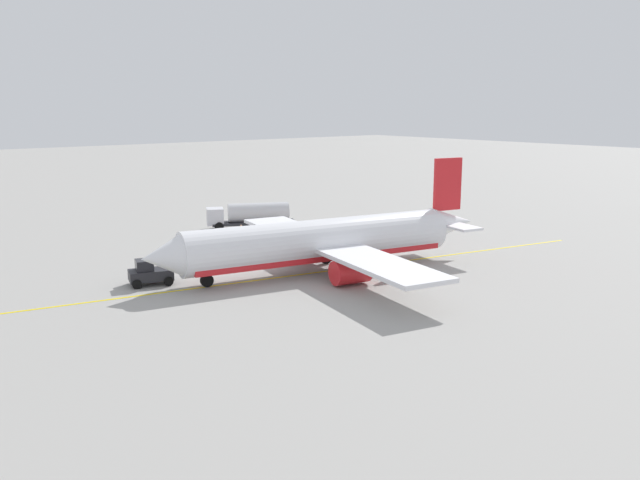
% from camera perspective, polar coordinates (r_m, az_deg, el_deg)
% --- Properties ---
extents(ground_plane, '(400.00, 400.00, 0.00)m').
position_cam_1_polar(ground_plane, '(60.25, 0.00, -2.80)').
color(ground_plane, '#9E9B96').
extents(airplane, '(33.70, 31.16, 9.89)m').
position_cam_1_polar(airplane, '(59.84, 0.40, -0.18)').
color(airplane, white).
rests_on(airplane, ground).
extents(fuel_tanker, '(10.78, 7.14, 3.15)m').
position_cam_1_polar(fuel_tanker, '(81.76, -6.07, 2.22)').
color(fuel_tanker, '#2D2D33').
rests_on(fuel_tanker, ground).
extents(pushback_tug, '(4.03, 3.19, 2.20)m').
position_cam_1_polar(pushback_tug, '(57.71, -14.57, -2.79)').
color(pushback_tug, '#232328').
rests_on(pushback_tug, ground).
extents(refueling_worker, '(0.57, 0.63, 1.71)m').
position_cam_1_polar(refueling_worker, '(75.13, -6.85, 0.66)').
color(refueling_worker, navy).
rests_on(refueling_worker, ground).
extents(safety_cone_nose, '(0.56, 0.56, 0.62)m').
position_cam_1_polar(safety_cone_nose, '(58.71, -14.70, -3.26)').
color(safety_cone_nose, '#F2590F').
rests_on(safety_cone_nose, ground).
extents(taxi_line_marking, '(60.61, 12.56, 0.01)m').
position_cam_1_polar(taxi_line_marking, '(60.25, 0.00, -2.79)').
color(taxi_line_marking, yellow).
rests_on(taxi_line_marking, ground).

